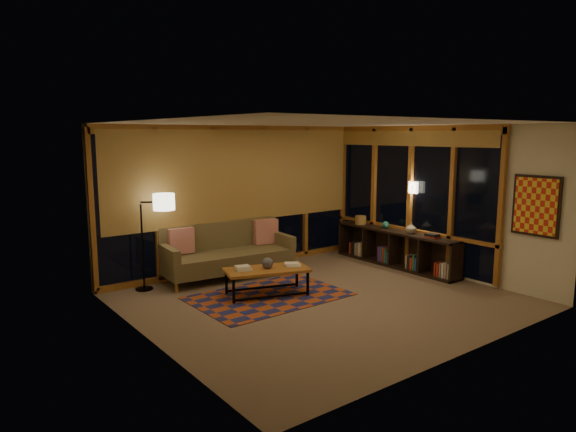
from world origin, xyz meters
TOP-DOWN VIEW (x-y plane):
  - floor at (0.00, 0.00)m, footprint 5.50×5.00m
  - ceiling at (0.00, 0.00)m, footprint 5.50×5.00m
  - walls at (0.00, 0.00)m, footprint 5.51×5.01m
  - window_wall_back at (0.00, 2.43)m, footprint 5.30×0.16m
  - window_wall_right at (2.68, 0.60)m, footprint 0.16×3.70m
  - wall_art at (2.71, -1.85)m, footprint 0.06×0.74m
  - wall_sconce at (2.62, 0.45)m, footprint 0.12×0.18m
  - sofa at (-0.51, 2.00)m, footprint 2.38×1.13m
  - pillow_left at (-1.27, 2.27)m, footprint 0.45×0.18m
  - pillow_right at (0.39, 2.11)m, footprint 0.48×0.24m
  - area_rug at (-0.56, 0.64)m, footprint 2.39×1.61m
  - coffee_table at (-0.55, 0.71)m, footprint 1.43×0.97m
  - book_stack_a at (-0.91, 0.86)m, footprint 0.31×0.26m
  - book_stack_b at (-0.13, 0.60)m, footprint 0.29×0.28m
  - ceramic_pot at (-0.53, 0.72)m, footprint 0.22×0.22m
  - floor_lamp at (-2.00, 2.18)m, footprint 0.64×0.57m
  - bookshelf at (2.49, 0.72)m, footprint 0.40×2.81m
  - basket at (2.47, 1.66)m, footprint 0.25×0.25m
  - teal_bowl at (2.49, 0.99)m, footprint 0.18×0.18m
  - vase at (2.49, 0.36)m, footprint 0.23×0.23m
  - shelf_book_stack at (2.49, -0.12)m, footprint 0.21×0.28m

SIDE VIEW (x-z plane):
  - floor at x=0.00m, z-range -0.01..0.01m
  - area_rug at x=-0.56m, z-range 0.00..0.01m
  - coffee_table at x=-0.55m, z-range 0.00..0.44m
  - bookshelf at x=2.49m, z-range 0.00..0.70m
  - book_stack_b at x=-0.13m, z-range 0.44..0.48m
  - sofa at x=-0.51m, z-range 0.00..0.94m
  - book_stack_a at x=-0.91m, z-range 0.44..0.51m
  - ceramic_pot at x=-0.53m, z-range 0.44..0.62m
  - pillow_left at x=-1.27m, z-range 0.47..0.92m
  - pillow_right at x=0.39m, z-range 0.47..0.93m
  - shelf_book_stack at x=2.49m, z-range 0.70..0.78m
  - teal_bowl at x=2.49m, z-range 0.70..0.85m
  - basket at x=2.47m, z-range 0.70..0.87m
  - floor_lamp at x=-2.00m, z-range 0.00..1.60m
  - vase at x=2.49m, z-range 0.70..0.91m
  - walls at x=0.00m, z-range 0.00..2.70m
  - window_wall_back at x=0.00m, z-range 0.05..2.65m
  - window_wall_right at x=2.68m, z-range 0.05..2.65m
  - wall_art at x=2.71m, z-range 0.98..1.92m
  - wall_sconce at x=2.62m, z-range 1.44..1.66m
  - ceiling at x=0.00m, z-range 2.70..2.71m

